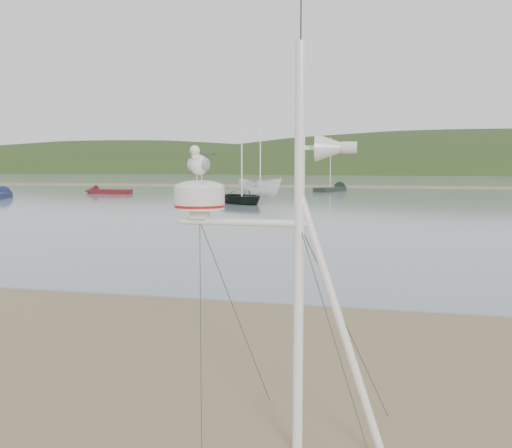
% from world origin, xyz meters
% --- Properties ---
extents(ground, '(560.00, 560.00, 0.00)m').
position_xyz_m(ground, '(0.00, 0.00, 0.00)').
color(ground, olive).
rests_on(ground, ground).
extents(water, '(560.00, 256.00, 0.04)m').
position_xyz_m(water, '(0.00, 132.00, 0.02)').
color(water, slate).
rests_on(water, ground).
extents(sandbar, '(560.00, 7.00, 0.07)m').
position_xyz_m(sandbar, '(0.00, 70.00, 0.07)').
color(sandbar, olive).
rests_on(sandbar, water).
extents(hill_ridge, '(620.00, 180.00, 80.00)m').
position_xyz_m(hill_ridge, '(18.52, 235.00, -19.70)').
color(hill_ridge, '#203315').
rests_on(hill_ridge, ground).
extents(far_cottages, '(294.40, 6.30, 8.00)m').
position_xyz_m(far_cottages, '(3.00, 196.00, 4.00)').
color(far_cottages, beige).
rests_on(far_cottages, ground).
extents(mast_rig, '(2.20, 2.34, 4.96)m').
position_xyz_m(mast_rig, '(3.80, -1.84, 1.20)').
color(mast_rig, white).
rests_on(mast_rig, ground).
extents(boat_dark, '(3.28, 3.22, 4.99)m').
position_xyz_m(boat_dark, '(-5.61, 33.10, 2.54)').
color(boat_dark, black).
rests_on(boat_dark, water).
extents(boat_white, '(2.50, 2.48, 4.84)m').
position_xyz_m(boat_white, '(-5.69, 40.07, 2.46)').
color(boat_white, white).
rests_on(boat_white, water).
extents(dinghy_red_far, '(5.40, 1.64, 1.30)m').
position_xyz_m(dinghy_red_far, '(-23.53, 44.33, 0.29)').
color(dinghy_red_far, '#511215').
rests_on(dinghy_red_far, ground).
extents(sailboat_blue_near, '(3.89, 6.50, 6.38)m').
position_xyz_m(sailboat_blue_near, '(-28.94, 35.89, 0.30)').
color(sailboat_blue_near, '#151D4C').
rests_on(sailboat_blue_near, ground).
extents(sailboat_dark_mid, '(4.09, 6.78, 6.64)m').
position_xyz_m(sailboat_dark_mid, '(-0.13, 56.30, 0.30)').
color(sailboat_dark_mid, black).
rests_on(sailboat_dark_mid, ground).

